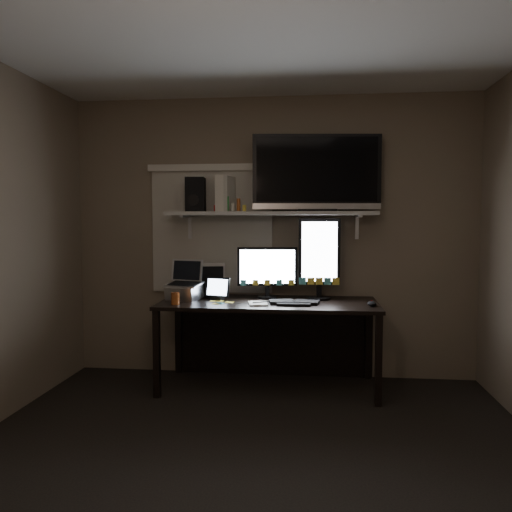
# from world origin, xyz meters

# --- Properties ---
(floor) EXTENTS (3.60, 3.60, 0.00)m
(floor) POSITION_xyz_m (0.00, 0.00, 0.00)
(floor) COLOR black
(floor) RESTS_ON ground
(ceiling) EXTENTS (3.60, 3.60, 0.00)m
(ceiling) POSITION_xyz_m (0.00, 0.00, 2.50)
(ceiling) COLOR silver
(ceiling) RESTS_ON back_wall
(back_wall) EXTENTS (3.60, 0.00, 3.60)m
(back_wall) POSITION_xyz_m (0.00, 1.80, 1.25)
(back_wall) COLOR #6A5D4C
(back_wall) RESTS_ON floor
(window_blinds) EXTENTS (1.10, 0.02, 1.10)m
(window_blinds) POSITION_xyz_m (-0.55, 1.79, 1.30)
(window_blinds) COLOR beige
(window_blinds) RESTS_ON back_wall
(desk) EXTENTS (1.80, 0.75, 0.73)m
(desk) POSITION_xyz_m (0.00, 1.55, 0.55)
(desk) COLOR black
(desk) RESTS_ON floor
(wall_shelf) EXTENTS (1.80, 0.35, 0.03)m
(wall_shelf) POSITION_xyz_m (0.00, 1.62, 1.46)
(wall_shelf) COLOR #AFB0AB
(wall_shelf) RESTS_ON back_wall
(monitor_landscape) EXTENTS (0.52, 0.11, 0.45)m
(monitor_landscape) POSITION_xyz_m (-0.03, 1.60, 0.96)
(monitor_landscape) COLOR black
(monitor_landscape) RESTS_ON desk
(monitor_portrait) EXTENTS (0.36, 0.08, 0.71)m
(monitor_portrait) POSITION_xyz_m (0.42, 1.59, 1.08)
(monitor_portrait) COLOR black
(monitor_portrait) RESTS_ON desk
(keyboard) EXTENTS (0.41, 0.16, 0.02)m
(keyboard) POSITION_xyz_m (0.21, 1.34, 0.74)
(keyboard) COLOR black
(keyboard) RESTS_ON desk
(mouse) EXTENTS (0.07, 0.11, 0.04)m
(mouse) POSITION_xyz_m (0.83, 1.29, 0.75)
(mouse) COLOR black
(mouse) RESTS_ON desk
(notepad) EXTENTS (0.18, 0.23, 0.01)m
(notepad) POSITION_xyz_m (-0.07, 1.27, 0.74)
(notepad) COLOR beige
(notepad) RESTS_ON desk
(tablet) EXTENTS (0.24, 0.15, 0.19)m
(tablet) POSITION_xyz_m (-0.44, 1.47, 0.83)
(tablet) COLOR black
(tablet) RESTS_ON desk
(file_sorter) EXTENTS (0.24, 0.16, 0.29)m
(file_sorter) POSITION_xyz_m (-0.54, 1.68, 0.87)
(file_sorter) COLOR black
(file_sorter) RESTS_ON desk
(laptop) EXTENTS (0.34, 0.30, 0.33)m
(laptop) POSITION_xyz_m (-0.72, 1.43, 0.90)
(laptop) COLOR silver
(laptop) RESTS_ON desk
(cup) EXTENTS (0.08, 0.08, 0.10)m
(cup) POSITION_xyz_m (-0.73, 1.19, 0.78)
(cup) COLOR #96451B
(cup) RESTS_ON desk
(sticky_notes) EXTENTS (0.30, 0.23, 0.00)m
(sticky_notes) POSITION_xyz_m (-0.44, 1.35, 0.73)
(sticky_notes) COLOR gold
(sticky_notes) RESTS_ON desk
(tv) EXTENTS (1.11, 0.31, 0.65)m
(tv) POSITION_xyz_m (0.39, 1.64, 1.81)
(tv) COLOR black
(tv) RESTS_ON wall_shelf
(game_console) EXTENTS (0.14, 0.27, 0.31)m
(game_console) POSITION_xyz_m (-0.40, 1.64, 1.63)
(game_console) COLOR beige
(game_console) RESTS_ON wall_shelf
(speaker) EXTENTS (0.18, 0.22, 0.30)m
(speaker) POSITION_xyz_m (-0.66, 1.65, 1.63)
(speaker) COLOR black
(speaker) RESTS_ON wall_shelf
(bottles) EXTENTS (0.20, 0.08, 0.12)m
(bottles) POSITION_xyz_m (-0.35, 1.58, 1.54)
(bottles) COLOR #A50F0C
(bottles) RESTS_ON wall_shelf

